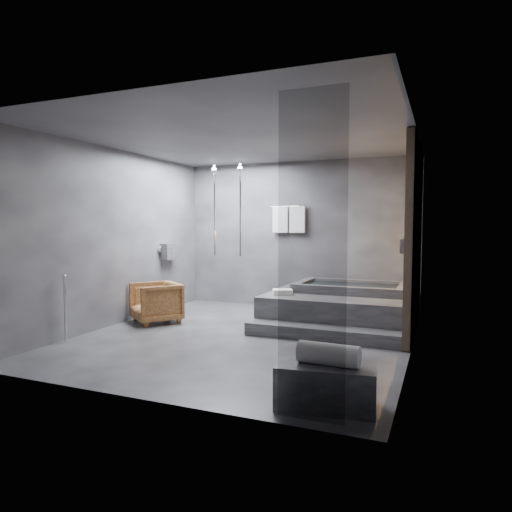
% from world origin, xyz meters
% --- Properties ---
extents(room, '(5.00, 5.04, 2.82)m').
position_xyz_m(room, '(0.40, 0.24, 1.73)').
color(room, '#29292B').
rests_on(room, ground).
extents(tub_deck, '(2.20, 2.00, 0.50)m').
position_xyz_m(tub_deck, '(1.05, 1.45, 0.25)').
color(tub_deck, '#2D2D30').
rests_on(tub_deck, ground).
extents(tub_step, '(2.20, 0.36, 0.18)m').
position_xyz_m(tub_step, '(1.05, 0.27, 0.09)').
color(tub_step, '#2D2D30').
rests_on(tub_step, ground).
extents(concrete_bench, '(0.91, 0.58, 0.39)m').
position_xyz_m(concrete_bench, '(1.67, -2.02, 0.19)').
color(concrete_bench, '#2D2E30').
rests_on(concrete_bench, ground).
extents(driftwood_chair, '(1.00, 1.00, 0.66)m').
position_xyz_m(driftwood_chair, '(-1.74, 0.33, 0.33)').
color(driftwood_chair, '#4F2C13').
rests_on(driftwood_chair, ground).
extents(rolled_towel, '(0.55, 0.22, 0.19)m').
position_xyz_m(rolled_towel, '(1.70, -2.05, 0.48)').
color(rolled_towel, silver).
rests_on(rolled_towel, concrete_bench).
extents(deck_towel, '(0.37, 0.33, 0.08)m').
position_xyz_m(deck_towel, '(0.26, 0.89, 0.54)').
color(deck_towel, white).
rests_on(deck_towel, tub_deck).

